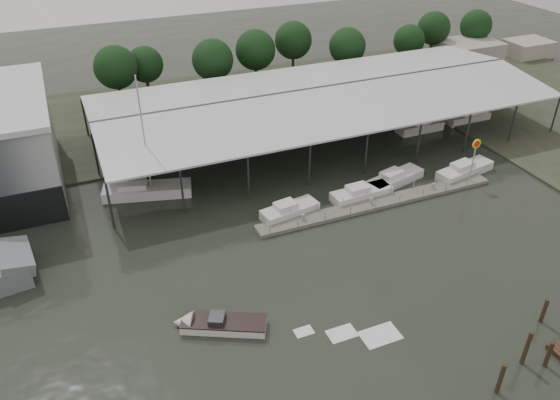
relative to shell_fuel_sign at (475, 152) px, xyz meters
name	(u,v)px	position (x,y,z in m)	size (l,w,h in m)	color
ground	(288,300)	(-27.00, -9.99, -3.93)	(200.00, 200.00, 0.00)	#232821
land_strip_far	(173,116)	(-27.00, 32.01, -3.83)	(140.00, 30.00, 0.30)	#3B4131
covered_boat_shed	(323,92)	(-10.00, 18.01, 2.20)	(58.24, 24.00, 6.96)	silver
floating_dock	(379,203)	(-12.00, 0.01, -3.72)	(28.00, 2.00, 1.40)	slate
shell_fuel_sign	(475,152)	(0.00, 0.00, 0.00)	(1.10, 0.18, 5.55)	#979A9D
distant_commercial_buildings	(487,51)	(32.03, 34.70, -2.08)	(22.00, 8.00, 4.00)	gray
white_sailboat	(146,190)	(-34.75, 11.60, -3.27)	(9.90, 4.94, 13.96)	silver
speedboat_underway	(216,324)	(-33.54, -10.70, -3.53)	(17.11, 9.49, 2.00)	silver
moored_cruiser_0	(289,210)	(-21.75, 1.82, -3.31)	(6.46, 3.17, 1.70)	silver
moored_cruiser_1	(361,193)	(-13.15, 1.92, -3.31)	(7.01, 2.53, 1.70)	silver
moored_cruiser_2	(394,179)	(-7.97, 3.24, -3.31)	(7.74, 4.01, 1.70)	silver
moored_cruiser_3	(464,170)	(0.77, 1.83, -3.31)	(7.94, 3.64, 1.70)	silver
mooring_pilings	(551,370)	(-13.17, -24.84, -2.89)	(8.38, 9.51, 3.74)	#34261A
horizon_tree_line	(299,47)	(-4.25, 37.94, 2.01)	(70.61, 11.69, 9.43)	#2E2114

